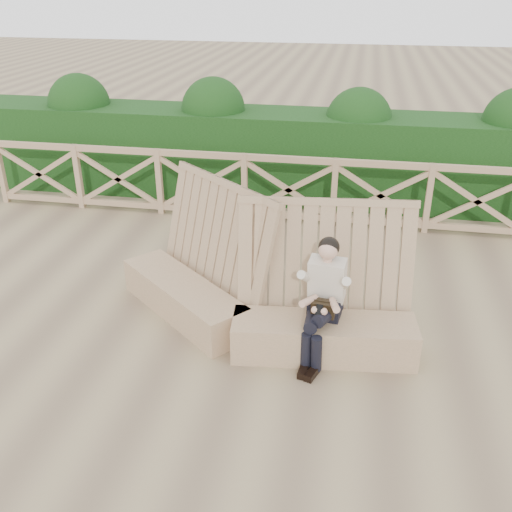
# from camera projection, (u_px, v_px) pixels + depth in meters

# --- Properties ---
(ground) EXTENTS (60.00, 60.00, 0.00)m
(ground) POSITION_uv_depth(u_px,v_px,m) (244.00, 346.00, 6.18)
(ground) COLOR brown
(ground) RESTS_ON ground
(bench) EXTENTS (3.53, 1.85, 1.55)m
(bench) POSITION_uv_depth(u_px,v_px,m) (253.00, 299.00, 6.31)
(bench) COLOR #896F4E
(bench) RESTS_ON ground
(woman) EXTENTS (0.41, 0.81, 1.30)m
(woman) POSITION_uv_depth(u_px,v_px,m) (324.00, 296.00, 5.76)
(woman) COLOR black
(woman) RESTS_ON ground
(guardrail) EXTENTS (10.10, 0.09, 1.10)m
(guardrail) POSITION_uv_depth(u_px,v_px,m) (288.00, 190.00, 9.02)
(guardrail) COLOR #917154
(guardrail) RESTS_ON ground
(hedge) EXTENTS (12.00, 1.20, 1.50)m
(hedge) POSITION_uv_depth(u_px,v_px,m) (298.00, 156.00, 9.98)
(hedge) COLOR black
(hedge) RESTS_ON ground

